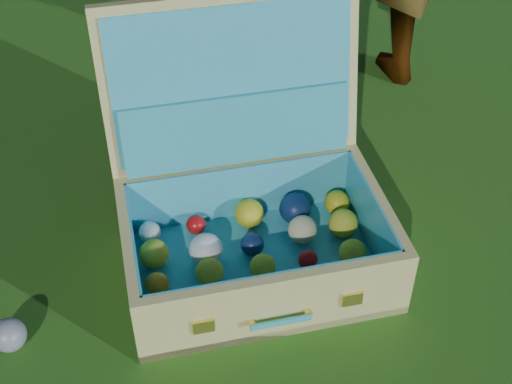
{
  "coord_description": "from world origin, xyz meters",
  "views": [
    {
      "loc": [
        0.02,
        -1.18,
        1.35
      ],
      "look_at": [
        0.05,
        0.15,
        0.19
      ],
      "focal_mm": 50.0,
      "sensor_mm": 36.0,
      "label": 1
    }
  ],
  "objects": [
    {
      "name": "ground",
      "position": [
        0.0,
        0.0,
        0.0
      ],
      "size": [
        60.0,
        60.0,
        0.0
      ],
      "primitive_type": "plane",
      "color": "#215114",
      "rests_on": "ground"
    },
    {
      "name": "stray_ball",
      "position": [
        -0.52,
        -0.16,
        0.04
      ],
      "size": [
        0.08,
        0.08,
        0.08
      ],
      "primitive_type": "sphere",
      "color": "#396896",
      "rests_on": "ground"
    },
    {
      "name": "suitcase",
      "position": [
        0.04,
        0.15,
        0.18
      ],
      "size": [
        0.74,
        0.68,
        0.61
      ],
      "rotation": [
        0.0,
        0.0,
        0.2
      ],
      "color": "#D0C270",
      "rests_on": "ground"
    }
  ]
}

